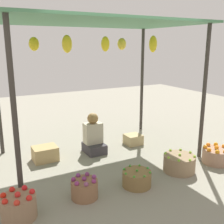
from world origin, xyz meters
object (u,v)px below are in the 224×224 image
at_px(basket_oranges, 216,155).
at_px(wooden_crate_stacked_rear, 133,139).
at_px(basket_limes, 179,163).
at_px(basket_purple_onions, 84,188).
at_px(basket_red_tomatoes, 19,207).
at_px(wooden_crate_near_vendor, 45,154).
at_px(vendor_person, 94,137).
at_px(basket_green_chilies, 137,178).

distance_m(basket_oranges, wooden_crate_stacked_rear, 1.67).
bearing_deg(basket_limes, basket_purple_onions, -179.91).
height_order(basket_red_tomatoes, basket_purple_onions, basket_red_tomatoes).
distance_m(basket_oranges, wooden_crate_near_vendor, 3.05).
bearing_deg(vendor_person, basket_green_chilies, -89.51).
bearing_deg(vendor_person, basket_limes, -57.80).
bearing_deg(wooden_crate_near_vendor, wooden_crate_stacked_rear, -2.00).
relative_size(basket_green_chilies, wooden_crate_stacked_rear, 1.30).
relative_size(basket_red_tomatoes, basket_limes, 0.81).
relative_size(basket_red_tomatoes, wooden_crate_near_vendor, 0.99).
xyz_separation_m(basket_purple_onions, wooden_crate_near_vendor, (-0.14, 1.49, -0.01)).
bearing_deg(basket_red_tomatoes, basket_purple_onions, 2.57).
distance_m(basket_purple_onions, basket_limes, 1.69).
xyz_separation_m(basket_green_chilies, basket_limes, (0.89, 0.07, 0.02)).
bearing_deg(basket_red_tomatoes, wooden_crate_stacked_rear, 29.59).
xyz_separation_m(basket_green_chilies, basket_oranges, (1.68, 0.01, 0.02)).
bearing_deg(wooden_crate_near_vendor, basket_limes, -38.96).
bearing_deg(wooden_crate_stacked_rear, basket_red_tomatoes, -150.41).
relative_size(basket_limes, wooden_crate_stacked_rear, 1.58).
height_order(vendor_person, wooden_crate_near_vendor, vendor_person).
bearing_deg(basket_green_chilies, basket_limes, 4.61).
bearing_deg(basket_red_tomatoes, vendor_person, 41.39).
distance_m(basket_green_chilies, wooden_crate_near_vendor, 1.82).
relative_size(basket_red_tomatoes, basket_green_chilies, 0.99).
bearing_deg(wooden_crate_stacked_rear, basket_oranges, -62.26).
height_order(basket_oranges, wooden_crate_near_vendor, basket_oranges).
height_order(basket_green_chilies, basket_limes, basket_limes).
xyz_separation_m(basket_red_tomatoes, wooden_crate_stacked_rear, (2.57, 1.46, -0.05)).
bearing_deg(basket_green_chilies, basket_red_tomatoes, 178.98).
bearing_deg(basket_purple_onions, wooden_crate_near_vendor, 95.49).
relative_size(basket_oranges, wooden_crate_near_vendor, 1.09).
distance_m(basket_purple_onions, basket_green_chilies, 0.81).
bearing_deg(wooden_crate_stacked_rear, vendor_person, 179.62).
xyz_separation_m(basket_red_tomatoes, basket_limes, (2.56, 0.04, -0.01)).
bearing_deg(basket_red_tomatoes, basket_limes, 0.93).
bearing_deg(wooden_crate_near_vendor, basket_red_tomatoes, -115.49).
height_order(basket_limes, wooden_crate_near_vendor, basket_limes).
xyz_separation_m(basket_green_chilies, wooden_crate_near_vendor, (-0.95, 1.56, 0.01)).
bearing_deg(vendor_person, basket_red_tomatoes, -138.61).
distance_m(vendor_person, basket_oranges, 2.26).
xyz_separation_m(basket_purple_onions, basket_oranges, (2.48, -0.06, 0.00)).
bearing_deg(basket_green_chilies, wooden_crate_near_vendor, 121.41).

